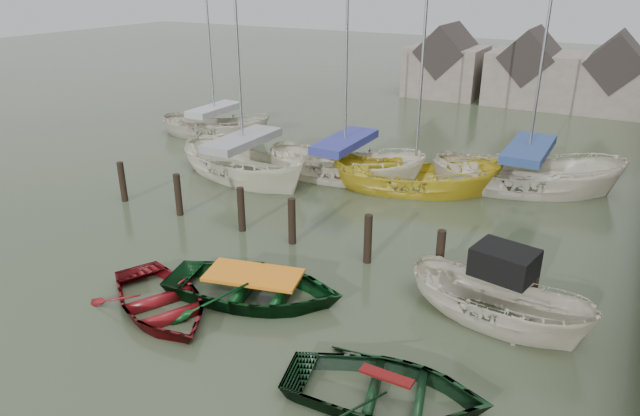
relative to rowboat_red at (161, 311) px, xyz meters
The scene contains 12 objects.
ground 2.53m from the rowboat_red, 37.72° to the left, with size 120.00×120.00×0.00m, color #2F3924.
mooring_pilings 4.66m from the rowboat_red, 78.98° to the left, with size 13.72×0.22×1.80m.
far_sheds 27.75m from the rowboat_red, 84.13° to the left, with size 14.00×4.08×4.39m.
rowboat_red is the anchor object (origin of this frame).
rowboat_green 2.20m from the rowboat_red, 43.25° to the left, with size 3.13×4.38×0.91m, color black.
rowboat_dkgreen 5.79m from the rowboat_red, ahead, with size 2.73×3.82×0.79m, color black.
motorboat 7.72m from the rowboat_red, 26.14° to the left, with size 4.52×2.40×2.56m.
sailboat_a 9.37m from the rowboat_red, 114.15° to the left, with size 6.77×3.84×10.12m.
sailboat_b 10.36m from the rowboat_red, 92.40° to the left, with size 6.44×3.07×12.29m.
sailboat_c 10.72m from the rowboat_red, 77.35° to the left, with size 6.40×3.84×10.96m.
sailboat_d 13.71m from the rowboat_red, 64.87° to the left, with size 7.08×4.31×11.53m.
sailboat_e 15.36m from the rowboat_red, 123.96° to the left, with size 5.77×3.50×10.14m.
Camera 1 is at (6.79, -9.68, 7.38)m, focal length 32.00 mm.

